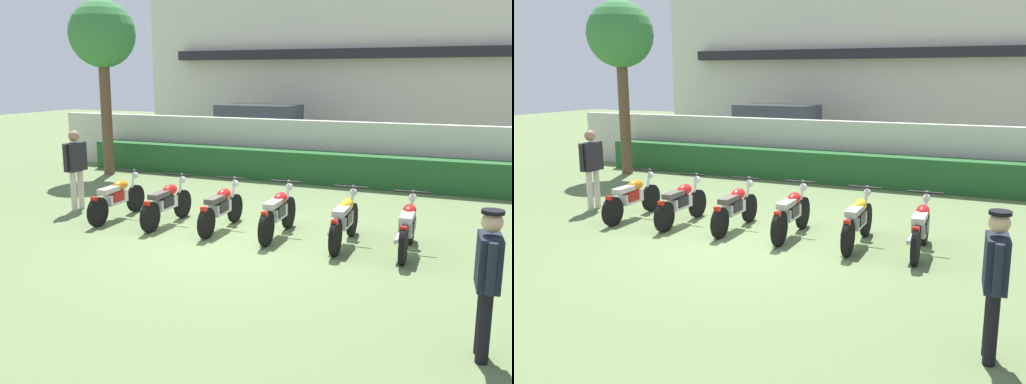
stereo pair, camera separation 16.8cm
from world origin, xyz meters
TOP-DOWN VIEW (x-y plane):
  - ground at (0.00, 0.00)m, footprint 60.00×60.00m
  - building at (0.00, 15.64)m, footprint 19.89×6.50m
  - compound_wall at (0.00, 6.79)m, footprint 18.89×0.30m
  - hedge_row at (0.00, 6.09)m, footprint 15.11×0.70m
  - parked_car at (-3.52, 9.72)m, footprint 4.57×2.22m
  - tree_near_inspector at (-6.50, 4.97)m, footprint 1.90×1.90m
  - motorcycle_in_row_0 at (-2.95, 0.66)m, footprint 0.60×1.92m
  - motorcycle_in_row_1 at (-1.76, 0.67)m, footprint 0.60×1.80m
  - motorcycle_in_row_2 at (-0.60, 0.75)m, footprint 0.60×1.84m
  - motorcycle_in_row_3 at (0.56, 0.76)m, footprint 0.60×1.85m
  - motorcycle_in_row_4 at (1.80, 0.72)m, footprint 0.60×1.88m
  - motorcycle_in_row_5 at (2.88, 0.68)m, footprint 0.60×1.84m
  - inspector_person at (-4.24, 0.97)m, footprint 0.23×0.69m
  - officer_0 at (4.16, -2.63)m, footprint 0.27×0.64m

SIDE VIEW (x-z plane):
  - ground at x=0.00m, z-range 0.00..0.00m
  - hedge_row at x=0.00m, z-range 0.00..0.84m
  - motorcycle_in_row_2 at x=-0.60m, z-range -0.03..0.91m
  - motorcycle_in_row_1 at x=-1.76m, z-range -0.03..0.92m
  - motorcycle_in_row_0 at x=-2.95m, z-range -0.03..0.92m
  - motorcycle_in_row_4 at x=1.80m, z-range -0.03..0.93m
  - motorcycle_in_row_3 at x=0.56m, z-range -0.03..0.93m
  - motorcycle_in_row_5 at x=2.88m, z-range -0.03..0.94m
  - compound_wall at x=0.00m, z-range 0.00..1.65m
  - officer_0 at x=4.16m, z-range 0.14..1.73m
  - parked_car at x=-3.52m, z-range -0.01..1.88m
  - inspector_person at x=-4.24m, z-range 0.17..1.91m
  - building at x=0.00m, z-range 0.00..7.00m
  - tree_near_inspector at x=-6.50m, z-range 1.44..6.45m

